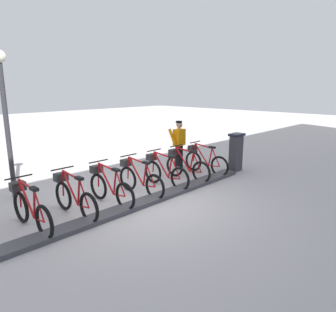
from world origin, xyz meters
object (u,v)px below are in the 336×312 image
Objects in this scene: bike_docked_1 at (186,166)px; bike_docked_3 at (139,179)px; bike_docked_5 at (73,197)px; bike_docked_6 at (30,209)px; bike_docked_0 at (204,161)px; bike_docked_2 at (164,172)px; payment_kiosk at (236,152)px; worker_near_rack at (179,143)px; bike_docked_4 at (109,187)px; lamp_post at (4,103)px.

bike_docked_3 is at bearing 90.00° from bike_docked_1.
bike_docked_6 is at bearing 90.00° from bike_docked_5.
bike_docked_2 is at bearing 90.00° from bike_docked_0.
bike_docked_0 is at bearing 60.00° from payment_kiosk.
bike_docked_2 is at bearing -90.00° from bike_docked_5.
bike_docked_3 and bike_docked_6 have the same top height.
bike_docked_3 is 2.94m from worker_near_rack.
bike_docked_0 and bike_docked_5 have the same top height.
worker_near_rack reaches higher than bike_docked_3.
bike_docked_3 is 1.04× the size of worker_near_rack.
bike_docked_1 is (0.57, 1.93, -0.24)m from payment_kiosk.
bike_docked_3 is 0.94m from bike_docked_4.
bike_docked_3 is 1.88m from bike_docked_5.
worker_near_rack is (1.03, -0.83, 0.48)m from bike_docked_1.
lamp_post is at bearing 77.72° from worker_near_rack.
bike_docked_0 is 1.14m from worker_near_rack.
bike_docked_0 and bike_docked_3 have the same top height.
bike_docked_1 and bike_docked_4 have the same top height.
bike_docked_3 is 2.82m from bike_docked_6.
payment_kiosk reaches higher than bike_docked_6.
bike_docked_4 is (0.00, 1.88, 0.00)m from bike_docked_2.
payment_kiosk is 6.98m from lamp_post.
bike_docked_4 is (0.00, 3.76, 0.00)m from bike_docked_0.
lamp_post is at bearing 13.16° from bike_docked_5.
bike_docked_2 and bike_docked_5 have the same top height.
bike_docked_3 is 1.00× the size of bike_docked_4.
bike_docked_4 is 1.00× the size of bike_docked_6.
bike_docked_0 is at bearing -90.00° from bike_docked_5.
bike_docked_4 is at bearing 90.00° from bike_docked_0.
bike_docked_0 is 1.00× the size of bike_docked_2.
bike_docked_1 is at bearing 73.50° from payment_kiosk.
bike_docked_1 is 2.82m from bike_docked_4.
bike_docked_5 is 1.00× the size of bike_docked_6.
worker_near_rack reaches higher than bike_docked_5.
payment_kiosk is 2.03m from bike_docked_1.
worker_near_rack is (1.03, -4.59, 0.48)m from bike_docked_5.
bike_docked_5 is 4.73m from worker_near_rack.
bike_docked_4 is at bearing 105.73° from worker_near_rack.
bike_docked_1 is 1.00× the size of bike_docked_2.
worker_near_rack reaches higher than bike_docked_2.
bike_docked_1 is 1.00× the size of bike_docked_4.
bike_docked_5 is at bearing -90.00° from bike_docked_6.
bike_docked_3 and bike_docked_4 have the same top height.
payment_kiosk is 0.74× the size of bike_docked_1.
bike_docked_1 is at bearing -90.00° from bike_docked_6.
lamp_post reaches higher than bike_docked_1.
lamp_post reaches higher than bike_docked_3.
lamp_post is at bearing 48.07° from bike_docked_3.
lamp_post is (2.14, -0.44, 1.98)m from bike_docked_6.
bike_docked_4 is at bearing 83.13° from payment_kiosk.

